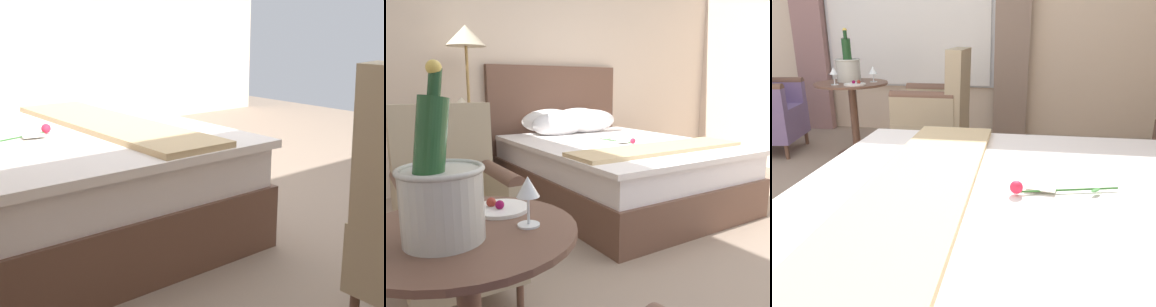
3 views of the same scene
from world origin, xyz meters
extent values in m
cube|color=gray|center=(-2.65, 1.13, 1.40)|extent=(0.10, 0.36, 2.80)
cube|color=gray|center=(-2.65, -1.13, 1.40)|extent=(0.10, 0.36, 2.80)
cube|color=brown|center=(0.15, 1.50, 0.16)|extent=(1.57, 2.18, 0.32)
cube|color=white|center=(0.15, 1.50, 0.42)|extent=(1.53, 2.12, 0.20)
cube|color=white|center=(0.15, 1.44, 0.54)|extent=(1.61, 2.05, 0.04)
cube|color=#D1B381|center=(0.15, 0.90, 0.58)|extent=(1.57, 0.39, 0.03)
cylinder|color=#2D6628|center=(0.14, 1.44, 0.58)|extent=(0.10, 0.37, 0.01)
sphere|color=#DB2342|center=(0.18, 1.26, 0.59)|extent=(0.05, 0.05, 0.05)
ellipsoid|color=#33702D|center=(0.14, 1.54, 0.58)|extent=(0.05, 0.05, 0.01)
cube|color=white|center=(0.12, 1.35, 0.58)|extent=(0.10, 0.12, 0.00)
cylinder|color=brown|center=(-1.73, -0.25, 0.01)|extent=(0.36, 0.36, 0.03)
cylinder|color=brown|center=(-1.73, -0.25, 0.33)|extent=(0.07, 0.07, 0.66)
cylinder|color=brown|center=(-1.73, -0.25, 0.67)|extent=(0.64, 0.64, 0.02)
cylinder|color=#B4B5AC|center=(-1.79, -0.29, 0.78)|extent=(0.21, 0.21, 0.19)
torus|color=#B4B5AC|center=(-1.79, -0.29, 0.87)|extent=(0.22, 0.22, 0.02)
cylinder|color=white|center=(-1.79, -0.29, 0.85)|extent=(0.18, 0.18, 0.03)
cylinder|color=#1E4723|center=(-1.81, -0.30, 0.92)|extent=(0.11, 0.09, 0.28)
cylinder|color=#193D1E|center=(-1.79, -0.29, 1.09)|extent=(0.04, 0.04, 0.08)
sphere|color=gold|center=(-1.79, -0.29, 1.13)|extent=(0.04, 0.04, 0.04)
cylinder|color=white|center=(-1.56, -0.32, 0.69)|extent=(0.06, 0.06, 0.01)
cylinder|color=white|center=(-1.56, -0.32, 0.73)|extent=(0.01, 0.01, 0.08)
cone|color=white|center=(-1.56, -0.32, 0.80)|extent=(0.07, 0.07, 0.06)
cylinder|color=white|center=(-1.79, -0.06, 0.69)|extent=(0.06, 0.06, 0.01)
cylinder|color=white|center=(-1.79, -0.06, 0.72)|extent=(0.01, 0.01, 0.07)
cone|color=white|center=(-1.79, -0.06, 0.79)|extent=(0.08, 0.08, 0.07)
cylinder|color=white|center=(-1.58, -0.15, 0.69)|extent=(0.18, 0.18, 0.01)
sphere|color=maroon|center=(-1.59, -0.16, 0.71)|extent=(0.03, 0.03, 0.03)
sphere|color=maroon|center=(-1.60, -0.12, 0.71)|extent=(0.03, 0.03, 0.03)
cylinder|color=brown|center=(-1.79, 0.29, 0.08)|extent=(0.04, 0.04, 0.16)
cylinder|color=brown|center=(-1.34, 0.29, 0.08)|extent=(0.04, 0.04, 0.16)
cylinder|color=brown|center=(-1.78, 0.76, 0.08)|extent=(0.04, 0.04, 0.16)
cylinder|color=brown|center=(-1.34, 0.76, 0.08)|extent=(0.04, 0.04, 0.16)
cube|color=tan|center=(-1.56, 0.52, 0.29)|extent=(0.53, 0.56, 0.27)
cube|color=tan|center=(-1.56, 0.75, 0.71)|extent=(0.50, 0.14, 0.57)
cube|color=tan|center=(-1.78, 0.51, 0.53)|extent=(0.09, 0.51, 0.22)
cylinder|color=brown|center=(-1.78, 0.51, 0.64)|extent=(0.09, 0.51, 0.09)
cube|color=tan|center=(-1.35, 0.50, 0.53)|extent=(0.09, 0.51, 0.22)
cylinder|color=brown|center=(-1.35, 0.50, 0.64)|extent=(0.09, 0.51, 0.09)
cylinder|color=brown|center=(-1.53, -0.84, 0.07)|extent=(0.04, 0.04, 0.14)
cylinder|color=brown|center=(-2.00, -0.92, 0.07)|extent=(0.04, 0.04, 0.14)
cube|color=slate|center=(-1.95, -1.12, 0.54)|extent=(0.18, 0.49, 0.20)
cylinder|color=brown|center=(-1.95, -1.12, 0.64)|extent=(0.18, 0.49, 0.09)
camera|label=1|loc=(-2.35, 2.34, 1.12)|focal=50.00mm
camera|label=2|loc=(-1.99, -1.26, 1.09)|focal=35.00mm
camera|label=3|loc=(1.43, 1.27, 1.13)|focal=35.00mm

